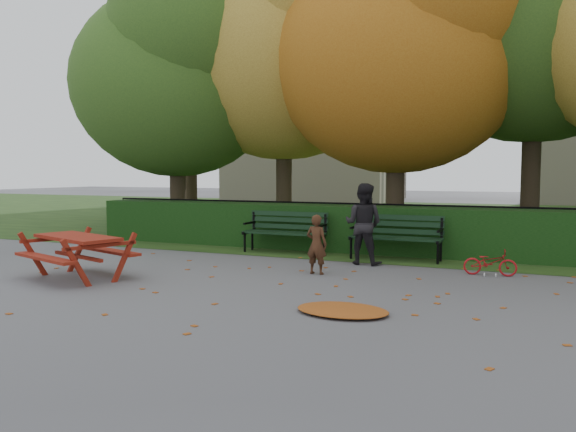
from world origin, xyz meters
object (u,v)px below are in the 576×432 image
at_px(tree_a, 181,68).
at_px(bench_right, 397,234).
at_px(child, 317,244).
at_px(bicycle, 490,262).
at_px(tree_c, 410,38).
at_px(tree_b, 292,34).
at_px(adult, 363,224).
at_px(bench_left, 286,229).
at_px(picnic_table, 78,245).
at_px(tree_f, 194,55).

distance_m(tree_a, bench_right, 7.69).
relative_size(child, bicycle, 1.20).
distance_m(tree_c, child, 6.18).
height_order(tree_c, bench_right, tree_c).
height_order(tree_b, adult, tree_b).
height_order(bench_left, child, child).
height_order(tree_a, child, tree_a).
bearing_deg(picnic_table, tree_f, 129.96).
xyz_separation_m(tree_a, tree_f, (-1.94, 3.66, 1.17)).
relative_size(tree_c, bench_right, 4.44).
distance_m(tree_c, bench_left, 5.31).
bearing_deg(tree_c, tree_f, 157.65).
height_order(tree_c, bench_left, tree_c).
bearing_deg(child, bench_left, -49.57).
height_order(child, adult, adult).
bearing_deg(tree_c, picnic_table, -122.84).
relative_size(tree_f, picnic_table, 4.66).
xyz_separation_m(tree_b, tree_c, (3.28, -0.78, -0.58)).
distance_m(tree_a, bicycle, 9.65).
bearing_deg(tree_a, bench_left, -25.76).
distance_m(tree_c, bicycle, 6.06).
bearing_deg(bicycle, picnic_table, 110.93).
distance_m(bench_left, picnic_table, 4.48).
bearing_deg(tree_c, adult, -93.49).
xyz_separation_m(tree_b, adult, (3.09, -3.85, -4.64)).
height_order(bench_right, adult, adult).
relative_size(tree_b, child, 8.61).
bearing_deg(child, picnic_table, 34.35).
height_order(adult, bicycle, adult).
relative_size(bench_left, child, 1.76).
bearing_deg(adult, tree_b, -46.43).
bearing_deg(bench_right, tree_b, 139.33).
bearing_deg(bench_left, tree_b, 110.58).
distance_m(picnic_table, child, 3.94).
relative_size(tree_a, bench_right, 4.16).
distance_m(tree_f, child, 11.80).
relative_size(tree_b, adult, 5.75).
distance_m(tree_b, child, 7.59).
bearing_deg(adult, tree_c, -88.72).
height_order(tree_a, bench_left, tree_a).
bearing_deg(bicycle, bench_left, 70.87).
bearing_deg(tree_c, tree_a, -176.35).
xyz_separation_m(tree_c, child, (-0.63, -4.38, -4.31)).
relative_size(tree_c, bicycle, 9.38).
relative_size(tree_b, bicycle, 10.30).
xyz_separation_m(bench_left, bicycle, (4.23, -1.09, -0.30)).
distance_m(tree_c, picnic_table, 8.64).
bearing_deg(adult, tree_f, -34.39).
xyz_separation_m(tree_b, picnic_table, (-0.79, -7.09, -4.86)).
height_order(picnic_table, adult, adult).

